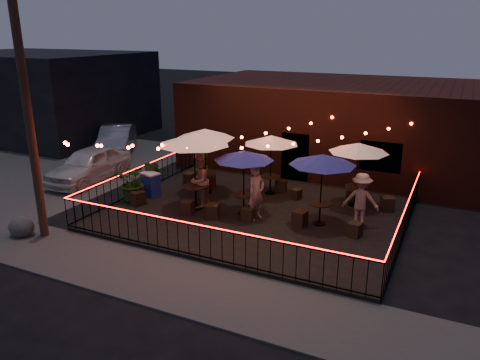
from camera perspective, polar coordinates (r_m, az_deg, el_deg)
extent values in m
plane|color=black|center=(15.13, -1.04, -6.89)|extent=(110.00, 110.00, 0.00)
cube|color=black|center=(16.76, 2.03, -4.07)|extent=(10.00, 8.00, 0.15)
cube|color=#413E3C|center=(12.62, -7.82, -12.30)|extent=(18.00, 2.50, 0.05)
cube|color=#413E3C|center=(25.21, -21.81, 2.04)|extent=(11.00, 12.00, 0.02)
cube|color=#36170E|center=(23.27, 12.39, 6.73)|extent=(14.00, 8.00, 4.00)
cube|color=black|center=(20.09, 6.80, 2.64)|extent=(1.20, 0.24, 2.20)
cube|color=black|center=(19.17, 16.79, 2.80)|extent=(1.60, 0.24, 1.20)
cube|color=black|center=(32.43, -23.22, 9.67)|extent=(12.00, 9.00, 5.00)
cylinder|color=#3D2D19|center=(15.27, -24.45, 7.49)|extent=(0.26, 0.26, 8.00)
cube|color=black|center=(13.45, -4.92, -9.19)|extent=(10.00, 0.04, 0.04)
cube|color=black|center=(13.06, -5.02, -5.59)|extent=(10.00, 0.04, 0.04)
cube|color=red|center=(13.05, -5.03, -5.47)|extent=(10.00, 0.03, 0.02)
cube|color=black|center=(19.13, -11.81, -1.13)|extent=(0.04, 8.00, 0.04)
cube|color=black|center=(18.85, -11.99, 1.52)|extent=(0.04, 8.00, 0.04)
cube|color=red|center=(18.85, -11.99, 1.60)|extent=(0.03, 8.00, 0.02)
cube|color=black|center=(15.56, 19.26, -6.29)|extent=(0.04, 8.00, 0.04)
cube|color=black|center=(15.22, 19.61, -3.13)|extent=(0.04, 8.00, 0.04)
cube|color=red|center=(15.21, 19.62, -3.02)|extent=(0.03, 8.00, 0.02)
cylinder|color=black|center=(17.07, -5.38, -3.38)|extent=(0.50, 0.50, 0.03)
cylinder|color=black|center=(16.93, -5.42, -2.10)|extent=(0.07, 0.07, 0.82)
cylinder|color=black|center=(16.79, -5.46, -0.75)|extent=(0.91, 0.91, 0.05)
cylinder|color=black|center=(16.63, -5.51, 0.97)|extent=(0.05, 0.05, 2.74)
cone|color=white|center=(16.33, -5.64, 5.00)|extent=(2.88, 2.88, 0.40)
cylinder|color=black|center=(18.75, -4.15, -1.38)|extent=(0.46, 0.46, 0.03)
cylinder|color=black|center=(18.63, -4.17, -0.29)|extent=(0.06, 0.06, 0.76)
cylinder|color=black|center=(18.51, -4.20, 0.85)|extent=(0.84, 0.84, 0.04)
cylinder|color=black|center=(18.38, -4.23, 2.30)|extent=(0.05, 0.05, 2.53)
cone|color=white|center=(18.11, -4.31, 5.67)|extent=(2.82, 2.82, 0.37)
cylinder|color=black|center=(16.52, 0.45, -4.05)|extent=(0.41, 0.41, 0.03)
cylinder|color=black|center=(16.40, 0.46, -2.97)|extent=(0.06, 0.06, 0.68)
cylinder|color=black|center=(16.28, 0.46, -1.82)|extent=(0.75, 0.75, 0.04)
cylinder|color=black|center=(16.14, 0.46, -0.38)|extent=(0.04, 0.04, 2.26)
cone|color=navy|center=(15.86, 0.47, 3.02)|extent=(2.74, 2.74, 0.33)
cylinder|color=black|center=(18.57, 3.68, -1.57)|extent=(0.42, 0.42, 0.03)
cylinder|color=black|center=(18.46, 3.70, -0.57)|extent=(0.06, 0.06, 0.69)
cylinder|color=black|center=(18.35, 3.72, 0.49)|extent=(0.77, 0.77, 0.04)
cylinder|color=black|center=(18.22, 3.75, 1.82)|extent=(0.04, 0.04, 2.31)
cone|color=white|center=(17.97, 3.82, 4.93)|extent=(2.15, 2.15, 0.34)
cylinder|color=black|center=(15.89, 9.62, -5.24)|extent=(0.44, 0.44, 0.03)
cylinder|color=black|center=(15.75, 9.69, -4.07)|extent=(0.06, 0.06, 0.71)
cylinder|color=black|center=(15.62, 9.76, -2.82)|extent=(0.79, 0.79, 0.04)
cylinder|color=black|center=(15.47, 9.85, -1.24)|extent=(0.04, 0.04, 2.38)
cone|color=navy|center=(15.17, 10.05, 2.47)|extent=(2.82, 2.82, 0.35)
cylinder|color=black|center=(17.81, 13.74, -2.93)|extent=(0.43, 0.43, 0.03)
cylinder|color=black|center=(17.69, 13.82, -1.89)|extent=(0.06, 0.06, 0.70)
cylinder|color=black|center=(17.58, 13.91, -0.79)|extent=(0.78, 0.78, 0.04)
cylinder|color=black|center=(17.44, 14.02, 0.60)|extent=(0.04, 0.04, 2.33)
cone|color=white|center=(17.18, 14.27, 3.85)|extent=(2.31, 2.31, 0.34)
cube|color=black|center=(17.65, -12.33, -2.17)|extent=(0.56, 0.56, 0.51)
cube|color=black|center=(16.50, -6.45, -3.36)|extent=(0.46, 0.46, 0.49)
cube|color=black|center=(19.64, -6.19, 0.16)|extent=(0.42, 0.42, 0.49)
cube|color=black|center=(19.16, -3.82, -0.20)|extent=(0.44, 0.44, 0.51)
cube|color=black|center=(16.07, -3.38, -3.82)|extent=(0.54, 0.54, 0.50)
cube|color=black|center=(15.86, 0.96, -4.19)|extent=(0.42, 0.42, 0.46)
cube|color=black|center=(18.72, 5.01, -0.71)|extent=(0.43, 0.43, 0.48)
cube|color=black|center=(17.97, 6.86, -1.71)|extent=(0.43, 0.43, 0.40)
cube|color=black|center=(15.60, 7.29, -4.64)|extent=(0.49, 0.49, 0.50)
cube|color=black|center=(15.11, 13.84, -5.89)|extent=(0.47, 0.47, 0.46)
cube|color=black|center=(18.15, 13.39, -1.82)|extent=(0.42, 0.42, 0.44)
cube|color=black|center=(17.51, 17.53, -2.79)|extent=(0.56, 0.56, 0.51)
imported|color=tan|center=(15.77, 1.99, -1.54)|extent=(0.66, 0.80, 1.89)
imported|color=tan|center=(16.91, -5.03, -0.09)|extent=(0.90, 1.08, 1.98)
imported|color=tan|center=(15.71, 14.52, -2.36)|extent=(1.22, 0.78, 1.81)
imported|color=#0F370B|center=(17.95, -12.82, -0.26)|extent=(1.54, 1.41, 1.47)
imported|color=#193C13|center=(18.80, -10.75, 0.46)|extent=(0.74, 0.60, 1.32)
imported|color=#143812|center=(20.39, -4.85, 1.92)|extent=(0.78, 0.78, 1.21)
cube|color=#1D33B3|center=(18.46, -10.82, -0.59)|extent=(0.76, 0.62, 0.87)
cube|color=silver|center=(18.33, -10.91, 0.76)|extent=(0.81, 0.68, 0.05)
ellipsoid|color=#41413C|center=(16.52, -25.10, -5.19)|extent=(1.05, 0.96, 0.68)
imported|color=silver|center=(21.36, -17.92, 1.81)|extent=(1.98, 4.43, 1.48)
imported|color=gray|center=(25.80, -14.82, 4.75)|extent=(3.63, 4.65, 1.48)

